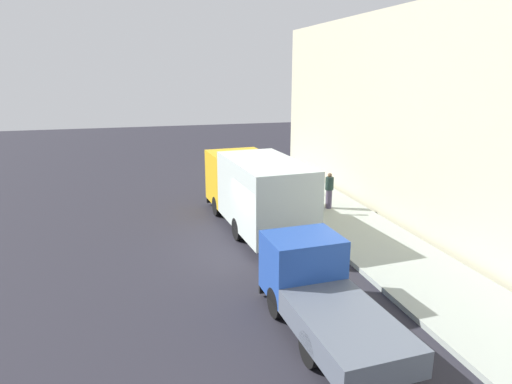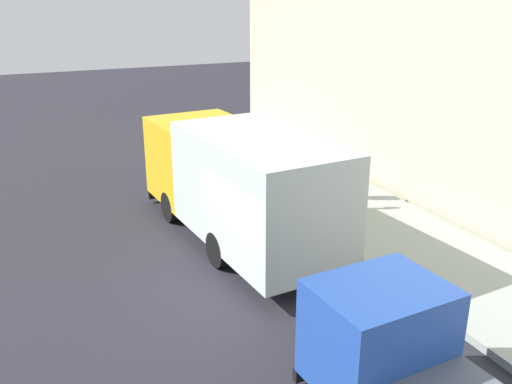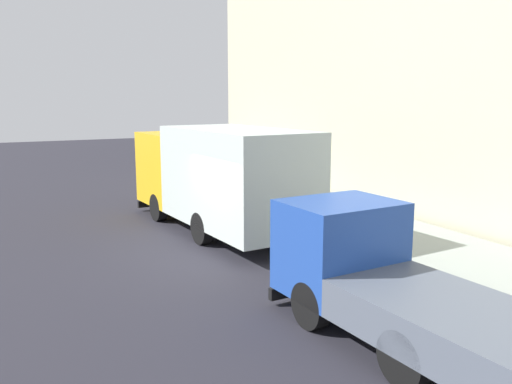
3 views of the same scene
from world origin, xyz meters
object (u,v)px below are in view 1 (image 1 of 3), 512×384
small_flatbed_truck (320,292)px  large_utility_truck (255,189)px  street_sign_post (304,183)px  pedestrian_walking (329,190)px  pedestrian_standing (287,177)px

small_flatbed_truck → large_utility_truck: bearing=84.0°
street_sign_post → large_utility_truck: bearing=-160.0°
pedestrian_walking → pedestrian_standing: pedestrian_walking is taller
pedestrian_walking → pedestrian_standing: (-1.08, 3.00, -0.01)m
small_flatbed_truck → street_sign_post: street_sign_post is taller
pedestrian_standing → pedestrian_walking: bearing=108.6°
small_flatbed_truck → pedestrian_walking: (4.35, 9.18, 0.08)m
pedestrian_walking → street_sign_post: 1.53m
pedestrian_standing → small_flatbed_truck: bearing=73.7°
large_utility_truck → pedestrian_standing: 5.18m
large_utility_truck → street_sign_post: large_utility_truck is taller
large_utility_truck → small_flatbed_truck: (-0.39, -7.91, -0.73)m
large_utility_truck → pedestrian_walking: large_utility_truck is taller
pedestrian_walking → large_utility_truck: bearing=-97.9°
small_flatbed_truck → pedestrian_walking: size_ratio=3.10×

